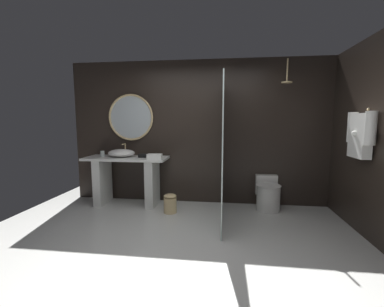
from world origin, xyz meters
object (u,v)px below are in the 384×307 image
at_px(toilet, 268,194).
at_px(waste_bin, 170,203).
at_px(vessel_sink, 122,153).
at_px(tissue_box, 143,156).
at_px(tumbler_cup, 102,154).
at_px(rain_shower_head, 287,79).
at_px(hanging_bathrobe, 360,133).
at_px(folded_hand_towel, 155,157).
at_px(round_wall_mirror, 131,117).

height_order(toilet, waste_bin, toilet).
relative_size(vessel_sink, waste_bin, 1.53).
xyz_separation_m(tissue_box, waste_bin, (0.56, -0.34, -0.74)).
height_order(tumbler_cup, rain_shower_head, rain_shower_head).
height_order(hanging_bathrobe, folded_hand_towel, hanging_bathrobe).
bearing_deg(hanging_bathrobe, tumbler_cup, 168.46).
bearing_deg(rain_shower_head, toilet, 165.72).
distance_m(vessel_sink, hanging_bathrobe, 3.70).
xyz_separation_m(rain_shower_head, folded_hand_towel, (-2.14, -0.20, -1.26)).
height_order(tissue_box, waste_bin, tissue_box).
relative_size(vessel_sink, rain_shower_head, 1.27).
relative_size(tissue_box, waste_bin, 0.47).
height_order(tumbler_cup, tissue_box, tumbler_cup).
bearing_deg(vessel_sink, waste_bin, -20.19).
height_order(hanging_bathrobe, waste_bin, hanging_bathrobe).
bearing_deg(round_wall_mirror, hanging_bathrobe, -16.99).
height_order(vessel_sink, folded_hand_towel, vessel_sink).
relative_size(vessel_sink, folded_hand_towel, 1.98).
height_order(toilet, folded_hand_towel, folded_hand_towel).
distance_m(waste_bin, folded_hand_towel, 0.82).
bearing_deg(vessel_sink, rain_shower_head, -0.42).
bearing_deg(tissue_box, vessel_sink, 178.21).
bearing_deg(tumbler_cup, hanging_bathrobe, -11.54).
bearing_deg(rain_shower_head, tissue_box, 179.82).
distance_m(vessel_sink, rain_shower_head, 3.08).
bearing_deg(hanging_bathrobe, folded_hand_towel, 168.34).
bearing_deg(tissue_box, waste_bin, -31.59).
distance_m(vessel_sink, waste_bin, 1.29).
bearing_deg(toilet, tumbler_cup, -179.08).
bearing_deg(toilet, waste_bin, -166.55).
distance_m(round_wall_mirror, rain_shower_head, 2.79).
distance_m(vessel_sink, tumbler_cup, 0.36).
bearing_deg(waste_bin, tumbler_cup, 165.48).
xyz_separation_m(tumbler_cup, tissue_box, (0.77, -0.00, -0.02)).
xyz_separation_m(round_wall_mirror, waste_bin, (0.86, -0.60, -1.42)).
distance_m(round_wall_mirror, toilet, 2.83).
xyz_separation_m(tissue_box, round_wall_mirror, (-0.31, 0.26, 0.68)).
distance_m(hanging_bathrobe, folded_hand_towel, 3.01).
distance_m(rain_shower_head, folded_hand_towel, 2.49).
bearing_deg(tumbler_cup, waste_bin, -14.52).
xyz_separation_m(hanging_bathrobe, folded_hand_towel, (-2.91, 0.60, -0.44)).
distance_m(tissue_box, folded_hand_towel, 0.34).
relative_size(toilet, waste_bin, 1.90).
distance_m(toilet, folded_hand_towel, 2.04).
height_order(round_wall_mirror, waste_bin, round_wall_mirror).
bearing_deg(rain_shower_head, folded_hand_towel, -174.77).
bearing_deg(tissue_box, folded_hand_towel, -37.41).
relative_size(rain_shower_head, toilet, 0.63).
bearing_deg(round_wall_mirror, vessel_sink, -111.85).
height_order(tissue_box, hanging_bathrobe, hanging_bathrobe).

